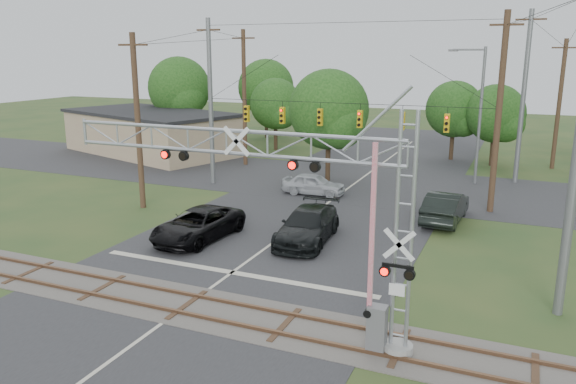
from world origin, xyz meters
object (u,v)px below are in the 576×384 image
at_px(car_dark, 308,226).
at_px(sedan_silver, 314,184).
at_px(pickup_black, 198,225).
at_px(streetlight, 478,109).
at_px(crossing_gantry, 291,196).
at_px(traffic_signal_span, 354,111).
at_px(commercial_building, 150,132).

relative_size(car_dark, sedan_silver, 1.36).
height_order(pickup_black, streetlight, streetlight).
bearing_deg(crossing_gantry, traffic_signal_span, 100.69).
bearing_deg(car_dark, commercial_building, 136.66).
bearing_deg(traffic_signal_span, sedan_silver, -174.01).
bearing_deg(sedan_silver, streetlight, -53.50).
height_order(traffic_signal_span, commercial_building, traffic_signal_span).
xyz_separation_m(traffic_signal_span, car_dark, (0.56, -9.33, -4.81)).
bearing_deg(sedan_silver, crossing_gantry, -164.15).
bearing_deg(commercial_building, traffic_signal_span, -3.22).
distance_m(sedan_silver, commercial_building, 21.68).
relative_size(commercial_building, streetlight, 1.94).
bearing_deg(crossing_gantry, streetlight, 82.49).
bearing_deg(streetlight, car_dark, -110.70).
xyz_separation_m(traffic_signal_span, sedan_silver, (-2.53, -0.27, -4.93)).
relative_size(traffic_signal_span, sedan_silver, 4.62).
bearing_deg(streetlight, sedan_silver, -141.01).
distance_m(traffic_signal_span, streetlight, 10.04).
bearing_deg(pickup_black, streetlight, 62.76).
height_order(crossing_gantry, sedan_silver, crossing_gantry).
height_order(sedan_silver, streetlight, streetlight).
distance_m(crossing_gantry, pickup_black, 11.52).
distance_m(crossing_gantry, commercial_building, 37.41).
relative_size(traffic_signal_span, car_dark, 3.39).
height_order(crossing_gantry, car_dark, crossing_gantry).
xyz_separation_m(crossing_gantry, car_dark, (-2.91, 9.03, -3.97)).
bearing_deg(commercial_building, car_dark, -20.23).
xyz_separation_m(commercial_building, streetlight, (29.11, -1.32, 3.41)).
height_order(sedan_silver, commercial_building, commercial_building).
bearing_deg(sedan_silver, commercial_building, 63.19).
bearing_deg(sedan_silver, car_dark, -163.68).
bearing_deg(sedan_silver, traffic_signal_span, -86.49).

